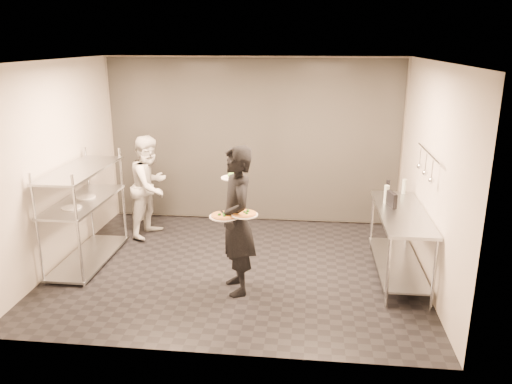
# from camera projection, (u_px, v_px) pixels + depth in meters

# --- Properties ---
(room_shell) EXTENTS (5.00, 4.00, 2.80)m
(room_shell) POSITION_uv_depth(u_px,v_px,m) (247.00, 152.00, 7.68)
(room_shell) COLOR black
(room_shell) RESTS_ON ground
(pass_rack) EXTENTS (0.60, 1.60, 1.50)m
(pass_rack) POSITION_uv_depth(u_px,v_px,m) (84.00, 210.00, 6.97)
(pass_rack) COLOR silver
(pass_rack) RESTS_ON ground
(prep_counter) EXTENTS (0.60, 1.80, 0.92)m
(prep_counter) POSITION_uv_depth(u_px,v_px,m) (400.00, 232.00, 6.55)
(prep_counter) COLOR silver
(prep_counter) RESTS_ON ground
(utensil_rail) EXTENTS (0.07, 1.20, 0.31)m
(utensil_rail) POSITION_uv_depth(u_px,v_px,m) (427.00, 165.00, 6.26)
(utensil_rail) COLOR silver
(utensil_rail) RESTS_ON room_shell
(waiter) EXTENTS (0.66, 0.79, 1.86)m
(waiter) POSITION_uv_depth(u_px,v_px,m) (237.00, 221.00, 6.08)
(waiter) COLOR black
(waiter) RESTS_ON ground
(chef) EXTENTS (0.81, 0.93, 1.63)m
(chef) POSITION_uv_depth(u_px,v_px,m) (150.00, 186.00, 7.94)
(chef) COLOR beige
(chef) RESTS_ON ground
(pizza_plate_near) EXTENTS (0.35, 0.35, 0.05)m
(pizza_plate_near) POSITION_uv_depth(u_px,v_px,m) (224.00, 216.00, 5.89)
(pizza_plate_near) COLOR silver
(pizza_plate_near) RESTS_ON waiter
(pizza_plate_far) EXTENTS (0.31, 0.31, 0.05)m
(pizza_plate_far) POSITION_uv_depth(u_px,v_px,m) (245.00, 214.00, 5.83)
(pizza_plate_far) COLOR silver
(pizza_plate_far) RESTS_ON waiter
(salad_plate) EXTENTS (0.31, 0.31, 0.07)m
(salad_plate) POSITION_uv_depth(u_px,v_px,m) (233.00, 176.00, 6.25)
(salad_plate) COLOR silver
(salad_plate) RESTS_ON waiter
(pos_monitor) EXTENTS (0.12, 0.28, 0.20)m
(pos_monitor) POSITION_uv_depth(u_px,v_px,m) (391.00, 199.00, 6.64)
(pos_monitor) COLOR black
(pos_monitor) RESTS_ON prep_counter
(bottle_green) EXTENTS (0.07, 0.07, 0.25)m
(bottle_green) POSITION_uv_depth(u_px,v_px,m) (386.00, 194.00, 6.75)
(bottle_green) COLOR #94A194
(bottle_green) RESTS_ON prep_counter
(bottle_clear) EXTENTS (0.06, 0.06, 0.21)m
(bottle_clear) POSITION_uv_depth(u_px,v_px,m) (404.00, 186.00, 7.18)
(bottle_clear) COLOR #94A194
(bottle_clear) RESTS_ON prep_counter
(bottle_dark) EXTENTS (0.06, 0.06, 0.19)m
(bottle_dark) POSITION_uv_depth(u_px,v_px,m) (388.00, 187.00, 7.21)
(bottle_dark) COLOR black
(bottle_dark) RESTS_ON prep_counter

